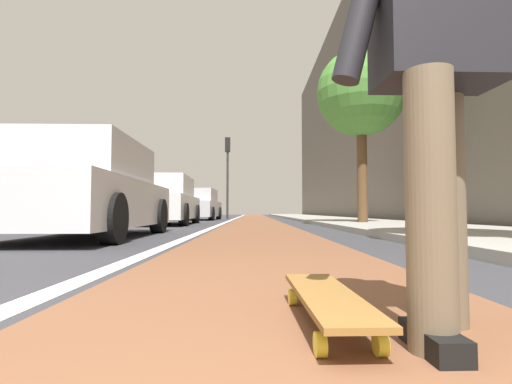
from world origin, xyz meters
name	(u,v)px	position (x,y,z in m)	size (l,w,h in m)	color
ground_plane	(257,227)	(10.00, 0.00, 0.00)	(80.00, 80.00, 0.00)	#38383D
bike_lane_paint	(255,218)	(24.00, 0.00, 0.00)	(56.00, 1.93, 0.00)	brown
lane_stripe_white	(234,219)	(20.00, 1.12, 0.00)	(52.00, 0.16, 0.01)	silver
sidewalk_curb	(327,219)	(18.00, -3.36, 0.05)	(52.00, 3.20, 0.11)	#9E9B93
building_facade	(355,105)	(22.00, -5.86, 6.61)	(40.00, 1.20, 13.22)	#665E54
skateboard	(327,299)	(1.05, -0.15, 0.09)	(0.85, 0.22, 0.11)	yellow
skater_person	(438,50)	(0.90, -0.50, 0.94)	(0.47, 0.72, 1.64)	brown
parked_car_near	(86,192)	(5.66, 2.69, 0.71)	(4.21, 1.96, 1.48)	silver
parked_car_mid	(164,202)	(11.71, 2.86, 0.71)	(4.41, 1.93, 1.48)	silver
parked_car_far	(197,205)	(18.34, 2.78, 0.70)	(4.11, 2.09, 1.47)	#B7B7BC
traffic_light	(228,163)	(21.16, 1.52, 3.10)	(0.33, 0.28, 4.51)	#2D2D2D
street_tree_mid	(361,94)	(10.52, -2.96, 3.74)	(2.49, 2.49, 5.02)	brown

